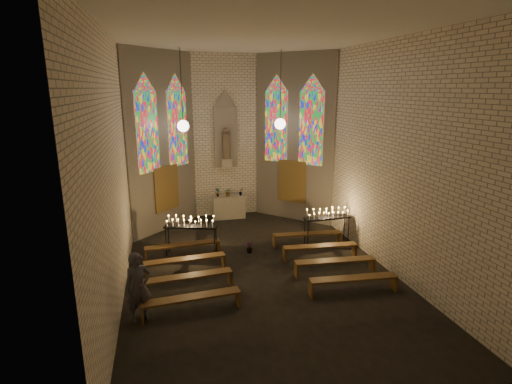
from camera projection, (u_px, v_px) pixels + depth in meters
floor at (258, 270)px, 12.60m from camera, size 12.00×12.00×0.00m
room at (237, 140)px, 14.83m from camera, size 8.22×12.43×7.00m
altar at (229, 207)px, 17.60m from camera, size 1.40×0.60×1.00m
flower_vase_left at (217, 192)px, 17.31m from camera, size 0.24×0.19×0.39m
flower_vase_center at (228, 192)px, 17.36m from camera, size 0.41×0.38×0.37m
flower_vase_right at (241, 192)px, 17.52m from camera, size 0.22×0.19×0.34m
aisle_flower_pot at (249, 247)px, 13.93m from camera, size 0.24×0.24×0.37m
votive_stand_left at (191, 224)px, 13.53m from camera, size 1.82×0.94×1.31m
votive_stand_right at (327, 215)px, 14.54m from camera, size 1.73×0.46×1.26m
pew_left_0 at (183, 246)px, 13.49m from camera, size 2.52×0.55×0.48m
pew_right_0 at (307, 235)px, 14.50m from camera, size 2.52×0.55×0.48m
pew_left_1 at (185, 261)px, 12.36m from camera, size 2.52×0.55×0.48m
pew_right_1 at (320, 248)px, 13.37m from camera, size 2.52×0.55×0.48m
pew_left_2 at (188, 278)px, 11.23m from camera, size 2.52×0.55×0.48m
pew_right_2 at (335, 262)px, 12.25m from camera, size 2.52×0.55×0.48m
pew_left_3 at (192, 299)px, 10.10m from camera, size 2.52×0.55×0.48m
pew_right_3 at (353, 280)px, 11.12m from camera, size 2.52×0.55×0.48m
visitor at (138, 287)px, 9.72m from camera, size 0.74×0.61×1.76m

